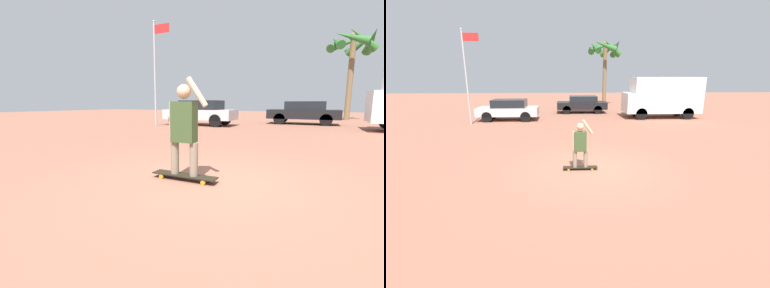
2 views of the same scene
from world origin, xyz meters
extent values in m
plane|color=#935B47|center=(0.00, 0.00, 0.00)|extent=(80.00, 80.00, 0.00)
cube|color=black|center=(-0.44, -0.11, 0.09)|extent=(1.14, 0.25, 0.02)
cylinder|color=orange|center=(-0.83, -0.22, 0.04)|extent=(0.08, 0.03, 0.08)
cylinder|color=orange|center=(-0.83, -0.01, 0.04)|extent=(0.08, 0.03, 0.08)
cylinder|color=orange|center=(-0.05, -0.22, 0.04)|extent=(0.08, 0.03, 0.08)
cylinder|color=orange|center=(-0.05, -0.01, 0.04)|extent=(0.08, 0.03, 0.08)
cylinder|color=gray|center=(-0.62, -0.11, 0.37)|extent=(0.14, 0.14, 0.55)
cylinder|color=gray|center=(-0.26, -0.11, 0.37)|extent=(0.14, 0.14, 0.55)
cube|color=#384C28|center=(-0.44, -0.11, 0.97)|extent=(0.40, 0.22, 0.66)
sphere|color=tan|center=(-0.44, -0.11, 1.46)|extent=(0.23, 0.23, 0.23)
cylinder|color=tan|center=(-0.67, -0.11, 1.01)|extent=(0.09, 0.09, 0.58)
cylinder|color=tan|center=(-0.21, -0.11, 1.45)|extent=(0.38, 0.09, 0.48)
cube|color=black|center=(4.04, 10.66, 1.41)|extent=(0.04, 1.82, 0.71)
cylinder|color=black|center=(-0.75, 12.75, 0.34)|extent=(0.68, 0.22, 0.68)
cylinder|color=black|center=(-0.75, 14.29, 0.34)|extent=(0.68, 0.22, 0.68)
cylinder|color=black|center=(1.80, 12.75, 0.34)|extent=(0.68, 0.22, 0.68)
cylinder|color=black|center=(1.80, 14.29, 0.34)|extent=(0.68, 0.22, 0.68)
cube|color=black|center=(0.52, 13.52, 0.62)|extent=(4.12, 1.75, 0.56)
cube|color=black|center=(0.63, 13.52, 1.15)|extent=(2.27, 1.54, 0.50)
cylinder|color=black|center=(-6.14, 9.24, 0.35)|extent=(0.70, 0.22, 0.70)
cylinder|color=black|center=(-6.14, 10.80, 0.35)|extent=(0.70, 0.22, 0.70)
cylinder|color=black|center=(-3.57, 9.24, 0.35)|extent=(0.70, 0.22, 0.70)
cylinder|color=black|center=(-3.57, 10.80, 0.35)|extent=(0.70, 0.22, 0.70)
cube|color=#BCBCC1|center=(-4.86, 10.02, 0.63)|extent=(4.13, 1.79, 0.57)
cube|color=black|center=(-4.75, 10.02, 1.18)|extent=(2.27, 1.57, 0.53)
cylinder|color=brown|center=(3.30, 19.43, 3.08)|extent=(0.39, 0.39, 6.15)
sphere|color=brown|center=(3.30, 19.43, 6.15)|extent=(0.63, 0.63, 0.63)
cone|color=#2D6B2D|center=(4.43, 19.60, 5.78)|extent=(0.98, 2.34, 1.79)
cone|color=#2D6B2D|center=(3.90, 20.40, 5.80)|extent=(2.30, 1.74, 1.72)
cone|color=#2D6B2D|center=(2.88, 20.49, 5.95)|extent=(2.45, 1.47, 1.30)
cone|color=#2D6B2D|center=(2.29, 19.96, 5.86)|extent=(1.66, 2.37, 1.57)
cone|color=#2D6B2D|center=(2.19, 19.14, 5.87)|extent=(1.21, 2.44, 1.52)
cone|color=#2D6B2D|center=(3.10, 18.30, 5.91)|extent=(2.44, 1.05, 1.43)
cone|color=#2D6B2D|center=(3.78, 18.38, 5.75)|extent=(2.29, 1.51, 1.88)
cylinder|color=#B7B7BC|center=(-6.98, 8.54, 2.82)|extent=(0.09, 0.09, 5.65)
sphere|color=#B7B7BC|center=(-6.98, 8.54, 5.70)|extent=(0.12, 0.12, 0.12)
cube|color=#B22323|center=(-6.47, 8.54, 5.26)|extent=(0.92, 0.02, 0.47)
camera|label=1|loc=(1.54, -3.77, 1.27)|focal=24.00mm
camera|label=2|loc=(-0.94, -8.14, 3.02)|focal=24.00mm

